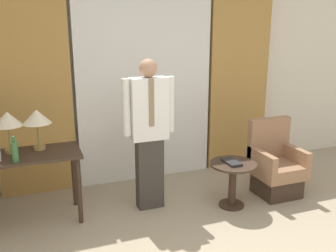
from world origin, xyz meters
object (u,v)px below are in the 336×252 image
object	(u,v)px
table_lamp_right	(37,118)
bottle_near_edge	(15,151)
armchair	(275,168)
side_table	(233,177)
person	(149,129)
desk	(27,165)
table_lamp_left	(8,120)
book	(232,162)

from	to	relation	value
table_lamp_right	bottle_near_edge	world-z (taller)	table_lamp_right
armchair	side_table	bearing A→B (deg)	-170.56
table_lamp_right	bottle_near_edge	distance (m)	0.46
person	armchair	distance (m)	1.69
desk	person	bearing A→B (deg)	-5.71
armchair	side_table	distance (m)	0.68
desk	table_lamp_left	bearing A→B (deg)	141.88
table_lamp_left	bottle_near_edge	size ratio (longest dim) A/B	1.69
person	side_table	xyz separation A→B (m)	(0.90, -0.33, -0.58)
desk	person	distance (m)	1.34
person	armchair	xyz separation A→B (m)	(1.57, -0.21, -0.60)
table_lamp_left	armchair	world-z (taller)	table_lamp_left
table_lamp_right	side_table	bearing A→B (deg)	-15.46
bottle_near_edge	book	distance (m)	2.30
bottle_near_edge	table_lamp_right	bearing A→B (deg)	53.20
table_lamp_right	book	xyz separation A→B (m)	(2.03, -0.57, -0.56)
table_lamp_right	armchair	bearing A→B (deg)	-9.49
bottle_near_edge	desk	bearing A→B (deg)	65.34
table_lamp_right	armchair	distance (m)	2.87
table_lamp_left	bottle_near_edge	bearing A→B (deg)	-81.17
person	book	size ratio (longest dim) A/B	6.73
desk	armchair	xyz separation A→B (m)	(2.87, -0.34, -0.30)
table_lamp_left	book	world-z (taller)	table_lamp_left
side_table	book	xyz separation A→B (m)	(-0.02, -0.00, 0.19)
bottle_near_edge	table_lamp_left	bearing A→B (deg)	98.83
bottle_near_edge	armchair	distance (m)	3.01
desk	armchair	bearing A→B (deg)	-6.85
table_lamp_left	side_table	bearing A→B (deg)	-13.66
book	table_lamp_right	bearing A→B (deg)	164.33
side_table	person	bearing A→B (deg)	159.99
armchair	side_table	size ratio (longest dim) A/B	1.74
table_lamp_left	person	size ratio (longest dim) A/B	0.25
table_lamp_left	side_table	size ratio (longest dim) A/B	0.81
person	table_lamp_left	bearing A→B (deg)	170.50
table_lamp_left	bottle_near_edge	world-z (taller)	table_lamp_left
table_lamp_right	bottle_near_edge	xyz separation A→B (m)	(-0.23, -0.31, -0.24)
table_lamp_right	book	bearing A→B (deg)	-15.67
desk	table_lamp_right	xyz separation A→B (m)	(0.14, 0.11, 0.47)
table_lamp_left	bottle_near_edge	distance (m)	0.40
person	book	distance (m)	1.01
person	side_table	size ratio (longest dim) A/B	3.19
person	side_table	world-z (taller)	person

